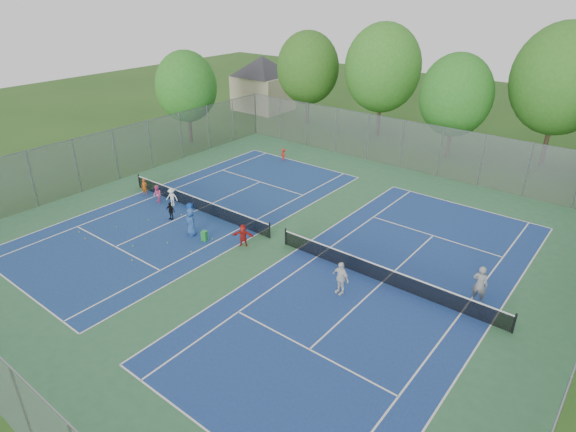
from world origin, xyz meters
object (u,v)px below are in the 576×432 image
object	(u,v)px
ball_crate	(190,206)
net_right	(383,275)
ball_hopper	(204,236)
net_left	(197,204)
instructor	(480,284)

from	to	relation	value
ball_crate	net_right	bearing A→B (deg)	0.33
ball_crate	ball_hopper	xyz separation A→B (m)	(4.16, -2.54, 0.16)
net_right	ball_crate	size ratio (longest dim) A/B	35.10
net_left	ball_hopper	world-z (taller)	net_left
net_left	net_right	xyz separation A→B (m)	(14.00, 0.00, 0.00)
net_left	net_right	distance (m)	14.00
net_left	instructor	distance (m)	18.41
ball_crate	instructor	distance (m)	19.07
net_left	ball_crate	world-z (taller)	net_left
ball_hopper	instructor	xyz separation A→B (m)	(14.84, 3.98, 0.69)
ball_crate	instructor	xyz separation A→B (m)	(19.00, 1.43, 0.84)
net_right	ball_hopper	distance (m)	10.81
instructor	ball_crate	bearing A→B (deg)	3.41
ball_crate	instructor	size ratio (longest dim) A/B	0.18
instructor	net_right	bearing A→B (deg)	16.32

